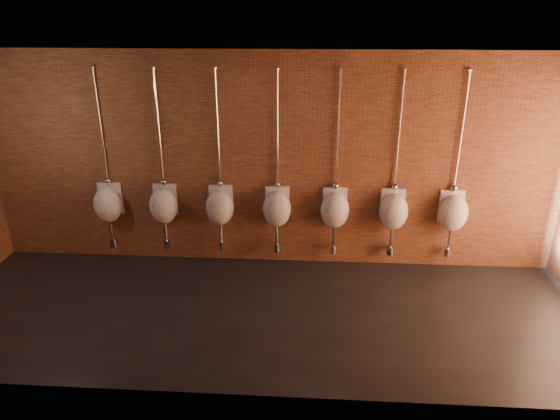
{
  "coord_description": "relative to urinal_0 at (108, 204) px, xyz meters",
  "views": [
    {
      "loc": [
        0.58,
        -5.52,
        3.72
      ],
      "look_at": [
        0.17,
        0.9,
        1.1
      ],
      "focal_mm": 32.0,
      "sensor_mm": 36.0,
      "label": 1
    }
  ],
  "objects": [
    {
      "name": "urinal_4",
      "position": [
        3.44,
        0.0,
        0.0
      ],
      "size": [
        0.44,
        0.39,
        2.72
      ],
      "color": "silver",
      "rests_on": "ground"
    },
    {
      "name": "urinal_3",
      "position": [
        2.58,
        0.0,
        0.0
      ],
      "size": [
        0.44,
        0.39,
        2.72
      ],
      "color": "silver",
      "rests_on": "ground"
    },
    {
      "name": "urinal_6",
      "position": [
        5.16,
        0.0,
        0.0
      ],
      "size": [
        0.44,
        0.39,
        2.72
      ],
      "color": "silver",
      "rests_on": "ground"
    },
    {
      "name": "urinal_1",
      "position": [
        0.86,
        0.0,
        0.0
      ],
      "size": [
        0.44,
        0.39,
        2.72
      ],
      "color": "silver",
      "rests_on": "ground"
    },
    {
      "name": "ground",
      "position": [
        2.48,
        -1.35,
        -0.95
      ],
      "size": [
        8.5,
        8.5,
        0.0
      ],
      "primitive_type": "plane",
      "color": "black",
      "rests_on": "ground"
    },
    {
      "name": "urinal_0",
      "position": [
        0.0,
        0.0,
        0.0
      ],
      "size": [
        0.44,
        0.39,
        2.72
      ],
      "color": "silver",
      "rests_on": "ground"
    },
    {
      "name": "urinal_2",
      "position": [
        1.72,
        0.0,
        0.0
      ],
      "size": [
        0.44,
        0.39,
        2.72
      ],
      "color": "silver",
      "rests_on": "ground"
    },
    {
      "name": "room_shell",
      "position": [
        2.48,
        -1.35,
        1.06
      ],
      "size": [
        8.54,
        3.04,
        3.22
      ],
      "color": "black",
      "rests_on": "ground"
    },
    {
      "name": "urinal_5",
      "position": [
        4.3,
        0.0,
        0.0
      ],
      "size": [
        0.44,
        0.39,
        2.72
      ],
      "color": "silver",
      "rests_on": "ground"
    }
  ]
}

